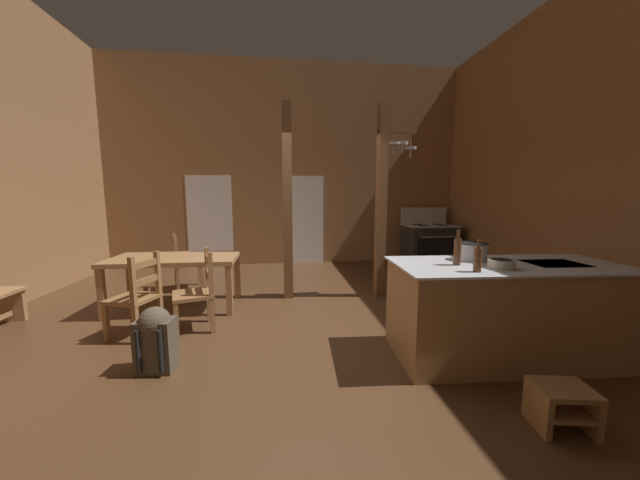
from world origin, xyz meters
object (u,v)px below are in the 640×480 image
(ladderback_chair_near_window, at_px, (198,292))
(stockpot_on_counter, at_px, (472,251))
(mixing_bowl_on_counter, at_px, (501,264))
(bottle_short_on_counter, at_px, (478,259))
(dining_table, at_px, (175,263))
(backpack, at_px, (156,337))
(stove_range, at_px, (429,244))
(ladderback_chair_at_table_end, at_px, (185,263))
(kitchen_island, at_px, (504,310))
(ladderback_chair_by_post, at_px, (137,297))
(step_stool, at_px, (562,404))
(bottle_tall_on_counter, at_px, (457,251))

(ladderback_chair_near_window, bearing_deg, stockpot_on_counter, -15.99)
(ladderback_chair_near_window, relative_size, stockpot_on_counter, 2.64)
(mixing_bowl_on_counter, bearing_deg, bottle_short_on_counter, -160.64)
(dining_table, bearing_deg, backpack, -78.89)
(stove_range, height_order, ladderback_chair_at_table_end, stove_range)
(kitchen_island, relative_size, bottle_short_on_counter, 7.94)
(ladderback_chair_at_table_end, relative_size, backpack, 1.59)
(ladderback_chair_by_post, distance_m, mixing_bowl_on_counter, 3.79)
(dining_table, height_order, mixing_bowl_on_counter, mixing_bowl_on_counter)
(stove_range, xyz_separation_m, step_stool, (-1.56, -5.21, -0.30))
(dining_table, distance_m, ladderback_chair_near_window, 0.97)
(mixing_bowl_on_counter, bearing_deg, dining_table, 149.45)
(stove_range, bearing_deg, ladderback_chair_by_post, -147.01)
(mixing_bowl_on_counter, relative_size, bottle_tall_on_counter, 0.67)
(step_stool, height_order, bottle_short_on_counter, bottle_short_on_counter)
(ladderback_chair_by_post, bearing_deg, bottle_short_on_counter, -20.36)
(step_stool, bearing_deg, stockpot_on_counter, 87.51)
(mixing_bowl_on_counter, height_order, bottle_short_on_counter, bottle_short_on_counter)
(kitchen_island, bearing_deg, ladderback_chair_by_post, 165.99)
(bottle_short_on_counter, bearing_deg, kitchen_island, 28.87)
(kitchen_island, bearing_deg, step_stool, -106.38)
(step_stool, xyz_separation_m, mixing_bowl_on_counter, (0.09, 0.82, 0.79))
(stove_range, relative_size, mixing_bowl_on_counter, 5.88)
(backpack, bearing_deg, stove_range, 41.81)
(ladderback_chair_near_window, relative_size, bottle_tall_on_counter, 2.83)
(backpack, bearing_deg, ladderback_chair_by_post, 120.89)
(dining_table, distance_m, ladderback_chair_at_table_end, 1.00)
(kitchen_island, distance_m, ladderback_chair_at_table_end, 4.73)
(stove_range, distance_m, step_stool, 5.45)
(ladderback_chair_by_post, bearing_deg, kitchen_island, -14.01)
(dining_table, distance_m, backpack, 1.79)
(dining_table, xyz_separation_m, ladderback_chair_at_table_end, (-0.15, 0.97, -0.20))
(kitchen_island, height_order, stove_range, stove_range)
(stove_range, xyz_separation_m, ladderback_chair_by_post, (-5.06, -3.28, -0.03))
(stove_range, bearing_deg, kitchen_island, -106.74)
(kitchen_island, relative_size, stockpot_on_counter, 6.15)
(ladderback_chair_near_window, relative_size, bottle_short_on_counter, 3.41)
(step_stool, xyz_separation_m, ladderback_chair_by_post, (-3.49, 1.93, 0.27))
(ladderback_chair_at_table_end, distance_m, bottle_short_on_counter, 4.57)
(step_stool, distance_m, bottle_short_on_counter, 1.14)
(stove_range, distance_m, bottle_tall_on_counter, 4.61)
(kitchen_island, xyz_separation_m, mixing_bowl_on_counter, (-0.20, -0.17, 0.51))
(dining_table, relative_size, bottle_short_on_counter, 6.13)
(stove_range, distance_m, ladderback_chair_near_window, 5.44)
(stove_range, xyz_separation_m, backpack, (-4.57, -4.09, -0.17))
(step_stool, relative_size, bottle_tall_on_counter, 1.20)
(stockpot_on_counter, bearing_deg, bottle_tall_on_counter, -144.09)
(kitchen_island, relative_size, backpack, 3.71)
(stove_range, relative_size, bottle_short_on_counter, 4.74)
(stove_range, distance_m, ladderback_chair_by_post, 6.03)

